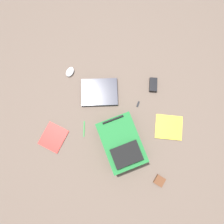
{
  "coord_description": "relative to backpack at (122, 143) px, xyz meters",
  "views": [
    {
      "loc": [
        0.07,
        -0.26,
        1.77
      ],
      "look_at": [
        -0.02,
        0.02,
        0.02
      ],
      "focal_mm": 31.37,
      "sensor_mm": 36.0,
      "label": 1
    }
  ],
  "objects": [
    {
      "name": "laptop",
      "position": [
        -0.33,
        0.39,
        -0.07
      ],
      "size": [
        0.4,
        0.35,
        0.03
      ],
      "color": "#24242C",
      "rests_on": "ground_plane"
    },
    {
      "name": "pen_black",
      "position": [
        -0.36,
        0.03,
        -0.09
      ],
      "size": [
        0.05,
        0.14,
        0.01
      ],
      "primitive_type": "cylinder",
      "rotation": [
        1.57,
        0.0,
        0.3
      ],
      "color": "#198C33",
      "rests_on": "ground_plane"
    },
    {
      "name": "computer_mouse",
      "position": [
        -0.66,
        0.5,
        -0.07
      ],
      "size": [
        0.08,
        0.11,
        0.03
      ],
      "primitive_type": "ellipsoid",
      "rotation": [
        0.0,
        0.0,
        -0.13
      ],
      "color": "silver",
      "rests_on": "ground_plane"
    },
    {
      "name": "book_comic",
      "position": [
        0.37,
        0.27,
        -0.08
      ],
      "size": [
        0.28,
        0.26,
        0.01
      ],
      "color": "silver",
      "rests_on": "ground_plane"
    },
    {
      "name": "earbud_pouch",
      "position": [
        0.41,
        -0.21,
        -0.08
      ],
      "size": [
        0.1,
        0.1,
        0.03
      ],
      "primitive_type": "cube",
      "rotation": [
        0.0,
        0.0,
        -0.25
      ],
      "color": "#59331E",
      "rests_on": "ground_plane"
    },
    {
      "name": "usb_stick",
      "position": [
        0.05,
        0.39,
        -0.09
      ],
      "size": [
        0.02,
        0.06,
        0.01
      ],
      "primitive_type": "cube",
      "rotation": [
        0.0,
        0.0,
        -0.04
      ],
      "color": "black",
      "rests_on": "ground_plane"
    },
    {
      "name": "backpack",
      "position": [
        0.0,
        0.0,
        0.0
      ],
      "size": [
        0.51,
        0.53,
        0.21
      ],
      "color": "#1E662D",
      "rests_on": "ground_plane"
    },
    {
      "name": "book_blue",
      "position": [
        -0.6,
        -0.13,
        -0.08
      ],
      "size": [
        0.23,
        0.25,
        0.01
      ],
      "color": "silver",
      "rests_on": "ground_plane"
    },
    {
      "name": "ground_plane",
      "position": [
        -0.14,
        0.23,
        -0.09
      ],
      "size": [
        3.9,
        3.9,
        0.0
      ],
      "primitive_type": "plane",
      "color": "brown"
    },
    {
      "name": "power_brick",
      "position": [
        0.13,
        0.61,
        -0.07
      ],
      "size": [
        0.1,
        0.14,
        0.04
      ],
      "primitive_type": "cube",
      "rotation": [
        0.0,
        0.0,
        0.24
      ],
      "color": "black",
      "rests_on": "ground_plane"
    }
  ]
}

